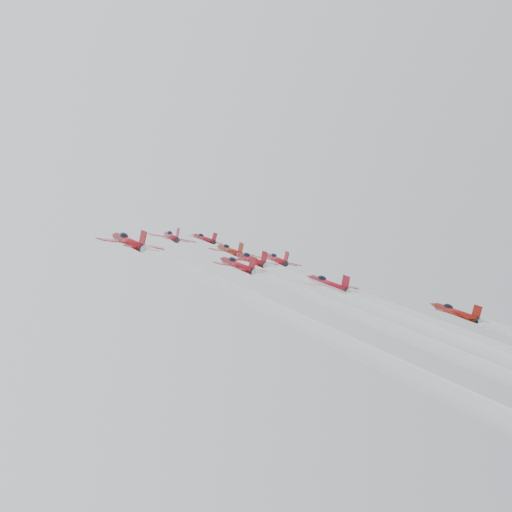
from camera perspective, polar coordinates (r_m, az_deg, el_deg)
name	(u,v)px	position (r m, az deg, el deg)	size (l,w,h in m)	color
jet_lead	(204,238)	(145.18, -4.62, 1.58)	(8.82, 11.29, 7.14)	maroon
jet_row2_left	(171,236)	(123.54, -7.56, 1.73)	(9.68, 12.40, 7.84)	#AB1022
jet_row2_center	(230,250)	(124.84, -2.36, 0.52)	(9.82, 12.58, 7.96)	#A01F0F
jet_row2_right	(276,259)	(133.06, 1.81, -0.29)	(10.49, 13.44, 8.50)	#AC101C
jet_center	(423,329)	(74.23, 14.63, -6.32)	(9.80, 92.46, 54.71)	maroon
jet_rear_farleft	(283,334)	(46.64, 2.45, -6.92)	(9.94, 93.85, 55.53)	#A50F17
jet_rear_left	(426,349)	(59.14, 14.85, -7.97)	(8.93, 84.33, 49.89)	#A8101D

